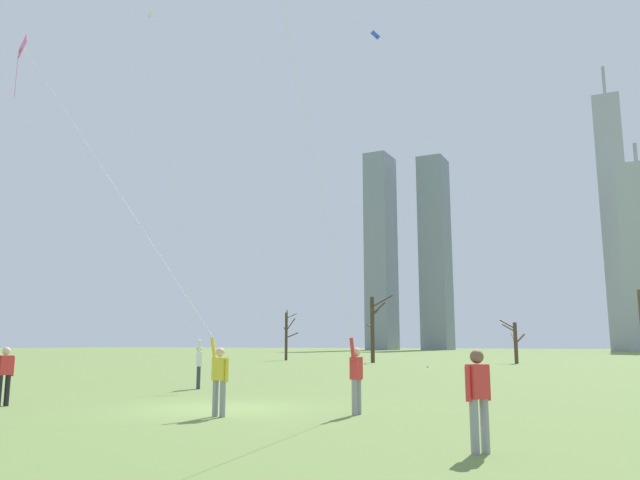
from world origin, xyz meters
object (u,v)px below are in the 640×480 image
(bare_tree_right_of_center, at_px, (287,334))
(bare_tree_far_right_edge, at_px, (515,340))
(bystander_watching_nearby, at_px, (478,395))
(bare_tree_center, at_px, (373,327))
(kite_flyer_midfield_left_orange, at_px, (190,316))
(distant_kite_drifting_right_blue, at_px, (383,83))
(bystander_strolling_midfield, at_px, (5,373))
(distant_kite_drifting_left_white, at_px, (157,62))
(kite_flyer_midfield_center_pink, at_px, (171,295))
(kite_flyer_foreground_left_purple, at_px, (338,288))

(bare_tree_right_of_center, bearing_deg, bare_tree_far_right_edge, -0.20)
(bystander_watching_nearby, xyz_separation_m, bare_tree_center, (-18.37, 42.02, 2.29))
(kite_flyer_midfield_left_orange, bearing_deg, distant_kite_drifting_right_blue, 89.18)
(bare_tree_far_right_edge, bearing_deg, bystander_watching_nearby, -81.81)
(kite_flyer_midfield_left_orange, xyz_separation_m, bystander_strolling_midfield, (-1.22, -6.55, -1.82))
(distant_kite_drifting_left_white, bearing_deg, distant_kite_drifting_right_blue, 50.10)
(bystander_watching_nearby, xyz_separation_m, bystander_strolling_midfield, (-13.46, 1.55, 0.00))
(bystander_strolling_midfield, relative_size, bare_tree_center, 0.27)
(kite_flyer_midfield_center_pink, bearing_deg, bare_tree_right_of_center, 115.85)
(bystander_strolling_midfield, bearing_deg, bare_tree_far_right_edge, 81.15)
(distant_kite_drifting_left_white, bearing_deg, kite_flyer_midfield_center_pink, -45.79)
(bare_tree_right_of_center, relative_size, bare_tree_center, 0.84)
(kite_flyer_midfield_left_orange, relative_size, bare_tree_far_right_edge, 3.96)
(bystander_strolling_midfield, height_order, bare_tree_right_of_center, bare_tree_right_of_center)
(kite_flyer_midfield_center_pink, height_order, kite_flyer_midfield_left_orange, kite_flyer_midfield_left_orange)
(bare_tree_far_right_edge, xyz_separation_m, bare_tree_center, (-11.79, -3.68, 1.23))
(kite_flyer_midfield_center_pink, xyz_separation_m, distant_kite_drifting_right_blue, (-3.46, 25.80, 16.91))
(bare_tree_right_of_center, xyz_separation_m, bare_tree_center, (11.08, -3.76, 0.47))
(bystander_strolling_midfield, xyz_separation_m, bare_tree_far_right_edge, (6.88, 44.15, 1.06))
(kite_flyer_midfield_center_pink, relative_size, bare_tree_center, 2.22)
(bystander_watching_nearby, xyz_separation_m, distant_kite_drifting_right_blue, (-11.95, 28.34, 18.98))
(kite_flyer_midfield_center_pink, height_order, bare_tree_far_right_edge, kite_flyer_midfield_center_pink)
(bystander_strolling_midfield, height_order, distant_kite_drifting_right_blue, distant_kite_drifting_right_blue)
(kite_flyer_foreground_left_purple, bearing_deg, kite_flyer_midfield_center_pink, 173.45)
(bystander_strolling_midfield, bearing_deg, bystander_watching_nearby, -6.56)
(distant_kite_drifting_left_white, distance_m, distant_kite_drifting_right_blue, 15.66)
(distant_kite_drifting_right_blue, relative_size, bare_tree_right_of_center, 4.65)
(kite_flyer_midfield_left_orange, height_order, distant_kite_drifting_right_blue, distant_kite_drifting_right_blue)
(kite_flyer_midfield_center_pink, height_order, bare_tree_right_of_center, kite_flyer_midfield_center_pink)
(bystander_watching_nearby, bearing_deg, bare_tree_far_right_edge, 98.19)
(bare_tree_center, bearing_deg, distant_kite_drifting_left_white, -97.96)
(bystander_watching_nearby, distance_m, bare_tree_far_right_edge, 46.19)
(kite_flyer_foreground_left_purple, relative_size, bare_tree_far_right_edge, 4.38)
(kite_flyer_midfield_center_pink, bearing_deg, bare_tree_far_right_edge, 87.46)
(kite_flyer_midfield_left_orange, bearing_deg, bystander_strolling_midfield, -100.51)
(bystander_strolling_midfield, relative_size, bare_tree_right_of_center, 0.32)
(distant_kite_drifting_right_blue, bearing_deg, bystander_strolling_midfield, -93.21)
(kite_flyer_midfield_left_orange, distance_m, bare_tree_center, 34.48)
(kite_flyer_midfield_center_pink, height_order, bystander_watching_nearby, kite_flyer_midfield_center_pink)
(bystander_strolling_midfield, relative_size, distant_kite_drifting_left_white, 0.07)
(bare_tree_far_right_edge, relative_size, bare_tree_center, 0.64)
(bare_tree_far_right_edge, bearing_deg, kite_flyer_midfield_left_orange, -98.56)
(bare_tree_center, bearing_deg, distant_kite_drifting_right_blue, -64.87)
(bystander_strolling_midfield, xyz_separation_m, distant_kite_drifting_right_blue, (1.50, 26.79, 18.98))
(distant_kite_drifting_left_white, bearing_deg, bare_tree_center, 82.04)
(kite_flyer_foreground_left_purple, height_order, bare_tree_center, kite_flyer_foreground_left_purple)
(kite_flyer_midfield_center_pink, relative_size, bare_tree_far_right_edge, 3.49)
(kite_flyer_midfield_center_pink, distance_m, bare_tree_far_right_edge, 43.22)
(kite_flyer_midfield_left_orange, xyz_separation_m, distant_kite_drifting_left_white, (-9.71, 8.28, 15.71))
(kite_flyer_midfield_center_pink, distance_m, bare_tree_center, 40.69)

